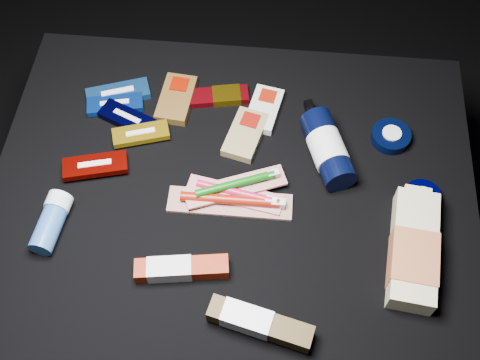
# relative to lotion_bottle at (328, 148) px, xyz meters

# --- Properties ---
(ground) EXTENTS (3.00, 3.00, 0.00)m
(ground) POSITION_rel_lotion_bottle_xyz_m (-0.19, -0.09, -0.43)
(ground) COLOR black
(ground) RESTS_ON ground
(cloth_table) EXTENTS (0.98, 0.78, 0.40)m
(cloth_table) POSITION_rel_lotion_bottle_xyz_m (-0.19, -0.09, -0.23)
(cloth_table) COLOR black
(cloth_table) RESTS_ON ground
(luna_bar_0) EXTENTS (0.15, 0.10, 0.02)m
(luna_bar_0) POSITION_rel_lotion_bottle_xyz_m (-0.46, 0.12, -0.03)
(luna_bar_0) COLOR #1D58A4
(luna_bar_0) RESTS_ON cloth_table
(luna_bar_1) EXTENTS (0.13, 0.07, 0.02)m
(luna_bar_1) POSITION_rel_lotion_bottle_xyz_m (-0.46, 0.09, -0.02)
(luna_bar_1) COLOR #0E3BAB
(luna_bar_1) RESTS_ON cloth_table
(luna_bar_2) EXTENTS (0.13, 0.09, 0.02)m
(luna_bar_2) POSITION_rel_lotion_bottle_xyz_m (-0.43, 0.05, -0.02)
(luna_bar_2) COLOR black
(luna_bar_2) RESTS_ON cloth_table
(luna_bar_3) EXTENTS (0.13, 0.08, 0.02)m
(luna_bar_3) POSITION_rel_lotion_bottle_xyz_m (-0.39, 0.01, -0.02)
(luna_bar_3) COLOR gold
(luna_bar_3) RESTS_ON cloth_table
(luna_bar_4) EXTENTS (0.14, 0.08, 0.02)m
(luna_bar_4) POSITION_rel_lotion_bottle_xyz_m (-0.47, -0.07, -0.02)
(luna_bar_4) COLOR #750803
(luna_bar_4) RESTS_ON cloth_table
(clif_bar_0) EXTENTS (0.08, 0.13, 0.02)m
(clif_bar_0) POSITION_rel_lotion_bottle_xyz_m (-0.33, 0.12, -0.02)
(clif_bar_0) COLOR #543915
(clif_bar_0) RESTS_ON cloth_table
(clif_bar_1) EXTENTS (0.08, 0.13, 0.02)m
(clif_bar_1) POSITION_rel_lotion_bottle_xyz_m (-0.14, 0.11, -0.02)
(clif_bar_1) COLOR beige
(clif_bar_1) RESTS_ON cloth_table
(clif_bar_2) EXTENTS (0.09, 0.14, 0.02)m
(clif_bar_2) POSITION_rel_lotion_bottle_xyz_m (-0.17, 0.04, -0.02)
(clif_bar_2) COLOR olive
(clif_bar_2) RESTS_ON cloth_table
(power_bar) EXTENTS (0.15, 0.07, 0.02)m
(power_bar) POSITION_rel_lotion_bottle_xyz_m (-0.24, 0.14, -0.03)
(power_bar) COLOR maroon
(power_bar) RESTS_ON cloth_table
(lotion_bottle) EXTENTS (0.12, 0.22, 0.07)m
(lotion_bottle) POSITION_rel_lotion_bottle_xyz_m (0.00, 0.00, 0.00)
(lotion_bottle) COLOR black
(lotion_bottle) RESTS_ON cloth_table
(cream_tin_upper) EXTENTS (0.08, 0.08, 0.03)m
(cream_tin_upper) POSITION_rel_lotion_bottle_xyz_m (0.13, 0.06, -0.02)
(cream_tin_upper) COLOR black
(cream_tin_upper) RESTS_ON cloth_table
(cream_tin_lower) EXTENTS (0.07, 0.07, 0.02)m
(cream_tin_lower) POSITION_rel_lotion_bottle_xyz_m (0.19, -0.08, -0.02)
(cream_tin_lower) COLOR black
(cream_tin_lower) RESTS_ON cloth_table
(bodywash_bottle) EXTENTS (0.11, 0.25, 0.05)m
(bodywash_bottle) POSITION_rel_lotion_bottle_xyz_m (0.16, -0.21, -0.01)
(bodywash_bottle) COLOR beige
(bodywash_bottle) RESTS_ON cloth_table
(deodorant_stick) EXTENTS (0.06, 0.12, 0.05)m
(deodorant_stick) POSITION_rel_lotion_bottle_xyz_m (-0.52, -0.21, -0.01)
(deodorant_stick) COLOR #2B5497
(deodorant_stick) RESTS_ON cloth_table
(toothbrush_pack_0) EXTENTS (0.25, 0.06, 0.03)m
(toothbrush_pack_0) POSITION_rel_lotion_bottle_xyz_m (-0.18, -0.13, -0.02)
(toothbrush_pack_0) COLOR #A9A49E
(toothbrush_pack_0) RESTS_ON cloth_table
(toothbrush_pack_1) EXTENTS (0.20, 0.08, 0.02)m
(toothbrush_pack_1) POSITION_rel_lotion_bottle_xyz_m (-0.18, -0.11, -0.02)
(toothbrush_pack_1) COLOR silver
(toothbrush_pack_1) RESTS_ON cloth_table
(toothbrush_pack_2) EXTENTS (0.21, 0.12, 0.02)m
(toothbrush_pack_2) POSITION_rel_lotion_bottle_xyz_m (-0.18, -0.10, -0.01)
(toothbrush_pack_2) COLOR beige
(toothbrush_pack_2) RESTS_ON cloth_table
(toothpaste_carton_red) EXTENTS (0.18, 0.06, 0.03)m
(toothpaste_carton_red) POSITION_rel_lotion_bottle_xyz_m (-0.27, -0.28, -0.02)
(toothpaste_carton_red) COLOR maroon
(toothpaste_carton_red) RESTS_ON cloth_table
(toothpaste_carton_green) EXTENTS (0.19, 0.08, 0.04)m
(toothpaste_carton_green) POSITION_rel_lotion_bottle_xyz_m (-0.12, -0.37, -0.01)
(toothpaste_carton_green) COLOR #3E2F13
(toothpaste_carton_green) RESTS_ON cloth_table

